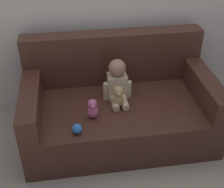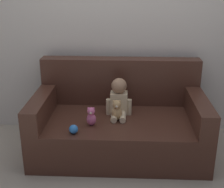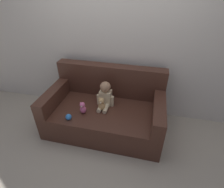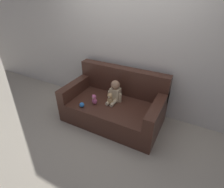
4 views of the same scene
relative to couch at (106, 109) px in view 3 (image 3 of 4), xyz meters
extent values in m
plane|color=#B7AD99|center=(0.00, -0.07, -0.30)|extent=(12.00, 12.00, 0.00)
cube|color=silver|center=(0.00, 0.50, 1.00)|extent=(8.00, 0.05, 2.60)
cube|color=#47281E|center=(0.00, -0.07, -0.11)|extent=(1.72, 0.97, 0.39)
cube|color=#47281E|center=(0.00, 0.32, 0.34)|extent=(1.72, 0.18, 0.51)
cube|color=#47281E|center=(-0.78, -0.07, 0.20)|extent=(0.16, 0.97, 0.23)
cube|color=#47281E|center=(0.78, -0.07, 0.20)|extent=(0.16, 0.97, 0.23)
cube|color=beige|center=(-0.01, 0.02, 0.20)|extent=(0.17, 0.13, 0.23)
sphere|color=#A37A5B|center=(-0.01, 0.02, 0.39)|extent=(0.16, 0.16, 0.16)
cylinder|color=beige|center=(-0.05, -0.13, 0.12)|extent=(0.06, 0.17, 0.06)
cylinder|color=beige|center=(0.04, -0.13, 0.12)|extent=(0.06, 0.17, 0.06)
cylinder|color=beige|center=(-0.11, 0.00, 0.17)|extent=(0.05, 0.05, 0.16)
cylinder|color=beige|center=(0.10, 0.00, 0.17)|extent=(0.05, 0.05, 0.16)
ellipsoid|color=tan|center=(-0.02, -0.14, 0.16)|extent=(0.10, 0.09, 0.14)
sphere|color=tan|center=(-0.02, -0.14, 0.26)|extent=(0.09, 0.09, 0.09)
sphere|color=tan|center=(-0.05, -0.14, 0.29)|extent=(0.02, 0.02, 0.02)
sphere|color=tan|center=(0.01, -0.14, 0.29)|extent=(0.02, 0.02, 0.02)
sphere|color=beige|center=(-0.02, -0.18, 0.25)|extent=(0.03, 0.03, 0.03)
cylinder|color=tan|center=(-0.07, -0.16, 0.10)|extent=(0.03, 0.05, 0.03)
cylinder|color=tan|center=(0.02, -0.16, 0.10)|extent=(0.03, 0.05, 0.03)
ellipsoid|color=#DB6699|center=(-0.26, -0.26, 0.15)|extent=(0.09, 0.07, 0.12)
sphere|color=#DB6699|center=(-0.26, -0.27, 0.23)|extent=(0.07, 0.07, 0.07)
sphere|color=#DB6699|center=(-0.29, -0.27, 0.26)|extent=(0.02, 0.02, 0.02)
sphere|color=#DB6699|center=(-0.24, -0.27, 0.26)|extent=(0.02, 0.02, 0.02)
sphere|color=beige|center=(-0.26, -0.30, 0.23)|extent=(0.03, 0.03, 0.03)
sphere|color=#337FDB|center=(-0.40, -0.44, 0.13)|extent=(0.08, 0.08, 0.08)
camera|label=1|loc=(-0.41, -2.35, 1.76)|focal=50.00mm
camera|label=2|loc=(0.06, -2.95, 1.42)|focal=50.00mm
camera|label=3|loc=(0.59, -2.06, 1.68)|focal=28.00mm
camera|label=4|loc=(1.18, -2.35, 1.81)|focal=28.00mm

